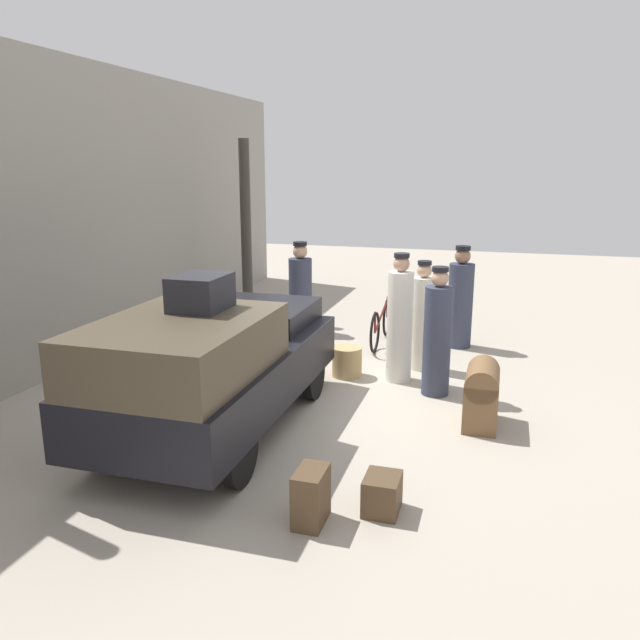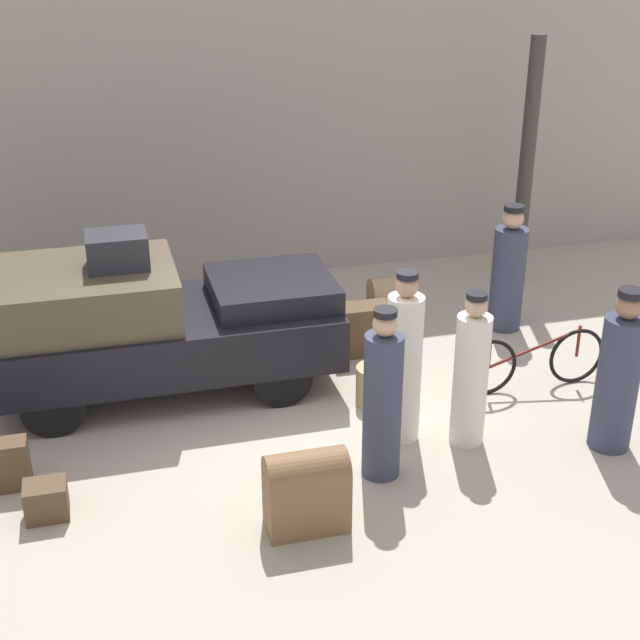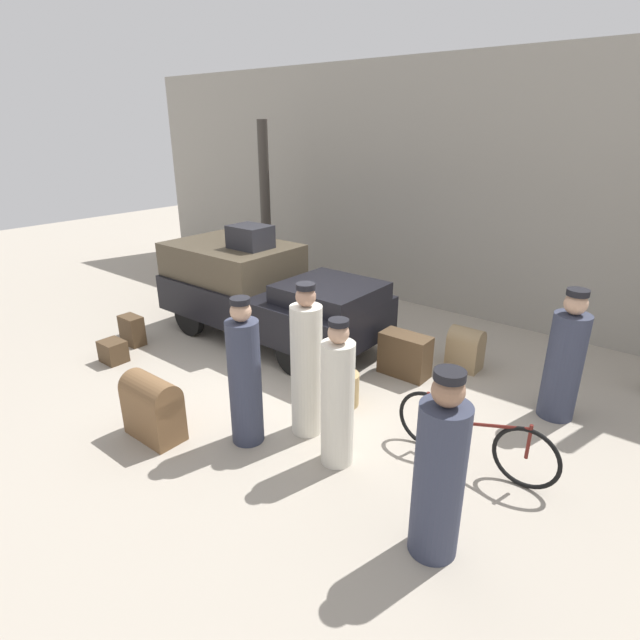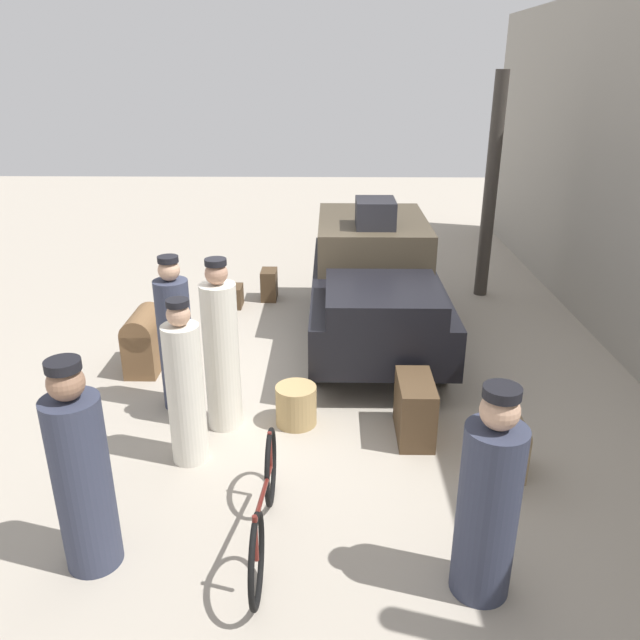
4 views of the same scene
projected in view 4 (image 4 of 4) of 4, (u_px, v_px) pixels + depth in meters
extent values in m
plane|color=#A89E8E|center=(303.00, 389.00, 7.29)|extent=(30.00, 30.00, 0.00)
cylinder|color=#38332D|center=(491.00, 189.00, 9.67)|extent=(0.21, 0.21, 3.46)
cylinder|color=black|center=(443.00, 356.00, 7.36)|extent=(0.65, 0.12, 0.65)
cylinder|color=black|center=(317.00, 355.00, 7.38)|extent=(0.65, 0.12, 0.65)
cylinder|color=black|center=(418.00, 289.00, 9.56)|extent=(0.65, 0.12, 0.65)
cylinder|color=black|center=(320.00, 288.00, 9.59)|extent=(0.65, 0.12, 0.65)
cube|color=black|center=(375.00, 296.00, 8.35)|extent=(3.84, 1.65, 0.59)
cube|color=#473D2D|center=(372.00, 238.00, 8.93)|extent=(2.11, 1.52, 0.56)
cube|color=black|center=(383.00, 298.00, 7.03)|extent=(1.35, 1.29, 0.27)
torus|color=black|center=(257.00, 560.00, 4.31)|extent=(0.67, 0.04, 0.67)
torus|color=black|center=(271.00, 467.00, 5.30)|extent=(0.67, 0.04, 0.67)
cylinder|color=#591914|center=(264.00, 491.00, 4.74)|extent=(1.09, 0.04, 0.36)
cylinder|color=#591914|center=(270.00, 450.00, 5.24)|extent=(0.04, 0.04, 0.34)
cylinder|color=#591914|center=(256.00, 538.00, 4.23)|extent=(0.04, 0.04, 0.38)
cylinder|color=tan|center=(296.00, 405.00, 6.51)|extent=(0.43, 0.43, 0.43)
cylinder|color=silver|center=(186.00, 395.00, 5.74)|extent=(0.34, 0.34, 1.38)
sphere|color=tan|center=(178.00, 314.00, 5.44)|extent=(0.21, 0.21, 0.21)
cylinder|color=black|center=(177.00, 303.00, 5.40)|extent=(0.20, 0.20, 0.06)
cylinder|color=#33384C|center=(487.00, 512.00, 4.26)|extent=(0.42, 0.42, 1.34)
sphere|color=tan|center=(500.00, 411.00, 3.96)|extent=(0.26, 0.26, 0.26)
cylinder|color=black|center=(502.00, 392.00, 3.91)|extent=(0.25, 0.25, 0.07)
cylinder|color=#33384C|center=(176.00, 345.00, 6.68)|extent=(0.36, 0.36, 1.45)
sphere|color=tan|center=(169.00, 270.00, 6.36)|extent=(0.23, 0.23, 0.23)
cylinder|color=black|center=(168.00, 259.00, 6.32)|extent=(0.21, 0.21, 0.06)
cylinder|color=silver|center=(222.00, 357.00, 6.27)|extent=(0.36, 0.36, 1.55)
sphere|color=tan|center=(216.00, 273.00, 5.94)|extent=(0.22, 0.22, 0.22)
cylinder|color=black|center=(215.00, 262.00, 5.90)|extent=(0.21, 0.21, 0.06)
cylinder|color=#33384C|center=(83.00, 484.00, 4.50)|extent=(0.41, 0.41, 1.40)
sphere|color=#936B51|center=(66.00, 383.00, 4.18)|extent=(0.26, 0.26, 0.26)
cylinder|color=black|center=(63.00, 365.00, 4.13)|extent=(0.24, 0.24, 0.07)
cube|color=#4C3823|center=(415.00, 409.00, 6.25)|extent=(0.71, 0.35, 0.62)
cube|color=#4C3823|center=(269.00, 285.00, 10.01)|extent=(0.40, 0.24, 0.48)
cube|color=brown|center=(145.00, 348.00, 7.67)|extent=(0.71, 0.38, 0.57)
cylinder|color=brown|center=(143.00, 326.00, 7.57)|extent=(0.71, 0.38, 0.38)
cube|color=#937A56|center=(503.00, 449.00, 5.73)|extent=(0.47, 0.35, 0.46)
cylinder|color=#937A56|center=(505.00, 428.00, 5.64)|extent=(0.47, 0.35, 0.35)
cube|color=#4C3823|center=(232.00, 296.00, 9.73)|extent=(0.37, 0.31, 0.33)
cube|color=#232328|center=(375.00, 213.00, 8.32)|extent=(0.63, 0.52, 0.37)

